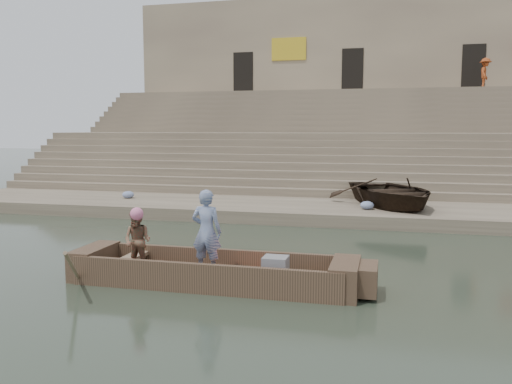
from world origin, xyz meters
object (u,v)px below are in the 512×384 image
at_px(main_rowboat, 212,279).
at_px(beached_rowboat, 391,192).
at_px(rowing_man, 137,241).
at_px(television, 275,267).
at_px(pedestrian, 485,73).
at_px(standing_man, 207,231).

xyz_separation_m(main_rowboat, beached_rowboat, (3.35, 8.86, 0.77)).
relative_size(main_rowboat, rowing_man, 4.20).
height_order(rowing_man, television, rowing_man).
xyz_separation_m(rowing_man, beached_rowboat, (4.83, 9.02, 0.06)).
relative_size(television, pedestrian, 0.27).
xyz_separation_m(beached_rowboat, pedestrian, (4.99, 14.08, 5.18)).
relative_size(main_rowboat, beached_rowboat, 1.08).
bearing_deg(rowing_man, beached_rowboat, 67.88).
bearing_deg(pedestrian, rowing_man, 170.77).
height_order(main_rowboat, television, television).
relative_size(main_rowboat, standing_man, 3.06).
bearing_deg(standing_man, main_rowboat, -173.15).
height_order(standing_man, television, standing_man).
bearing_deg(beached_rowboat, standing_man, -136.00).
relative_size(rowing_man, pedestrian, 0.69).
relative_size(main_rowboat, television, 10.87).
distance_m(main_rowboat, beached_rowboat, 9.50).
bearing_deg(standing_man, rowing_man, 9.08).
distance_m(main_rowboat, pedestrian, 25.12).
height_order(main_rowboat, beached_rowboat, beached_rowboat).
xyz_separation_m(television, beached_rowboat, (2.11, 8.86, 0.46)).
xyz_separation_m(standing_man, rowing_man, (-1.38, -0.16, -0.22)).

